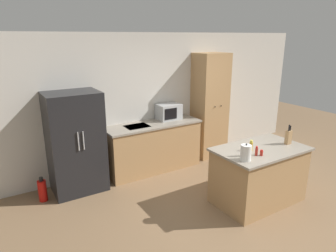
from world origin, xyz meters
The scene contains 14 objects.
ground_plane centered at (0.00, 0.00, 0.00)m, with size 14.00×14.00×0.00m, color #846647.
wall_back centered at (0.00, 2.33, 1.30)m, with size 7.20×0.06×2.60m.
refrigerator centered at (-1.86, 1.97, 0.84)m, with size 0.86×0.68×1.69m.
back_counter centered at (-0.39, 2.00, 0.47)m, with size 1.88×0.63×0.94m.
pantry_cabinet centered at (1.02, 2.04, 1.10)m, with size 0.67×0.54×2.21m.
kitchen_island centered at (0.45, 0.10, 0.45)m, with size 1.42×0.87×0.90m.
microwave centered at (0.04, 2.11, 1.09)m, with size 0.45×0.34×0.30m.
knife_block centered at (0.95, 0.01, 1.01)m, with size 0.10×0.06×0.32m.
spice_bottle_tall_dark centered at (0.16, -0.06, 0.96)m, with size 0.04×0.04×0.14m.
spice_bottle_short_red centered at (0.22, -0.11, 0.94)m, with size 0.04×0.04×0.09m.
spice_bottle_amber_oil centered at (-0.01, 0.01, 0.98)m, with size 0.05×0.05×0.18m.
spice_bottle_green_herb centered at (0.24, 0.12, 0.97)m, with size 0.05×0.05×0.16m.
kettle centered at (-0.10, -0.11, 1.01)m, with size 0.15×0.15×0.24m.
fire_extinguisher centered at (-2.47, 1.89, 0.18)m, with size 0.13×0.13×0.41m.
Camera 1 is at (-3.00, -2.79, 2.54)m, focal length 32.00 mm.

